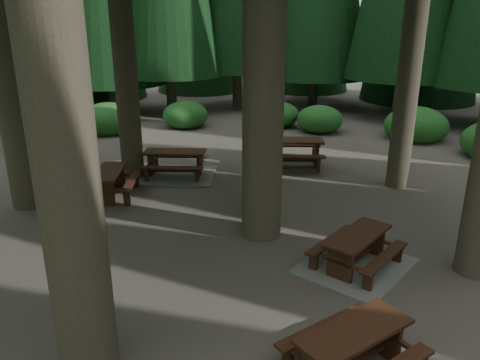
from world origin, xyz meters
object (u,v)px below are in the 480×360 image
object	(u,v)px
picnic_table_d	(291,148)
picnic_table_e	(354,345)
picnic_table_b	(110,179)
picnic_table_c	(176,168)
picnic_table_a	(356,257)

from	to	relation	value
picnic_table_d	picnic_table_e	size ratio (longest dim) A/B	1.25
picnic_table_b	picnic_table_e	xyz separation A→B (m)	(2.71, -7.68, -0.01)
picnic_table_c	picnic_table_e	xyz separation A→B (m)	(0.78, -8.84, 0.20)
picnic_table_c	picnic_table_d	bearing A→B (deg)	19.86
picnic_table_a	picnic_table_e	distance (m)	2.89
picnic_table_b	picnic_table_e	size ratio (longest dim) A/B	1.01
picnic_table_c	picnic_table_e	bearing A→B (deg)	-64.21
picnic_table_b	picnic_table_d	world-z (taller)	picnic_table_d
picnic_table_e	picnic_table_a	bearing A→B (deg)	40.86
picnic_table_b	picnic_table_c	distance (m)	2.26
picnic_table_a	picnic_table_d	world-z (taller)	picnic_table_d
picnic_table_b	picnic_table_c	world-z (taller)	picnic_table_c
picnic_table_a	picnic_table_c	distance (m)	6.79
picnic_table_d	picnic_table_a	bearing A→B (deg)	-82.76
picnic_table_a	picnic_table_b	bearing A→B (deg)	96.41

